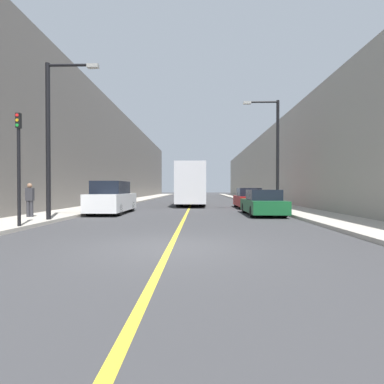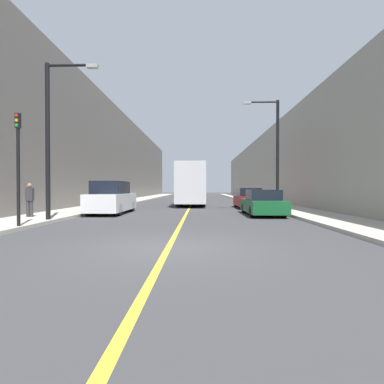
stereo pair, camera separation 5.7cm
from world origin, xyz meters
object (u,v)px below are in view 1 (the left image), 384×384
Objects in this scene: street_lamp_right at (275,147)px; car_right_near at (263,204)px; bus at (192,184)px; parked_suv_left at (112,199)px; traffic_light at (19,165)px; pedestrian at (30,199)px; car_right_mid at (248,199)px; street_lamp_left at (53,130)px.

car_right_near is at bearing -116.12° from street_lamp_right.
bus is 2.75× the size of car_right_near.
parked_suv_left is 1.21× the size of traffic_light.
car_right_near is 12.20m from pedestrian.
car_right_near is at bearing -91.74° from car_right_mid.
pedestrian is at bearing -166.53° from car_right_near.
bus is at bearing 69.63° from street_lamp_left.
bus is 1.85× the size of street_lamp_left.
traffic_light is at bearing -108.22° from bus.
parked_suv_left is at bearing -112.79° from bus.
car_right_mid is at bearing 50.00° from traffic_light.
street_lamp_left is 1.67× the size of traffic_light.
bus is at bearing 128.87° from car_right_mid.
pedestrian is at bearing -157.00° from street_lamp_right.
street_lamp_right is 4.39× the size of pedestrian.
traffic_light is at bearing -100.74° from parked_suv_left.
bus is 10.81m from street_lamp_right.
traffic_light reaches higher than bus.
traffic_light reaches higher than pedestrian.
traffic_light is (-10.25, -6.34, 1.74)m from car_right_near.
traffic_light is at bearing -148.25° from car_right_near.
car_right_near is at bearing -4.94° from parked_suv_left.
street_lamp_left reaches higher than parked_suv_left.
street_lamp_left is 3.74m from pedestrian.
bus is 11.88m from parked_suv_left.
street_lamp_right is at bearing 23.00° from pedestrian.
pedestrian is at bearing -143.44° from car_right_mid.
car_right_mid is at bearing 88.26° from car_right_near.
bus is 16.39m from pedestrian.
street_lamp_left is (-10.32, -10.09, 3.41)m from car_right_mid.
street_lamp_right reaches higher than pedestrian.
street_lamp_right is at bearing -70.55° from car_right_mid.
bus is at bearing 67.21° from parked_suv_left.
pedestrian reaches higher than car_right_mid.
car_right_mid is (4.50, -5.58, -1.24)m from bus.
pedestrian is (-12.04, -8.93, 0.30)m from car_right_mid.
street_lamp_left is at bearing -104.55° from parked_suv_left.
car_right_near is (8.90, -0.77, -0.24)m from parked_suv_left.
traffic_light is at bearing -130.00° from car_right_mid.
bus is 16.87m from street_lamp_left.
street_lamp_left reaches higher than bus.
street_lamp_left is at bearing 87.31° from traffic_light.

